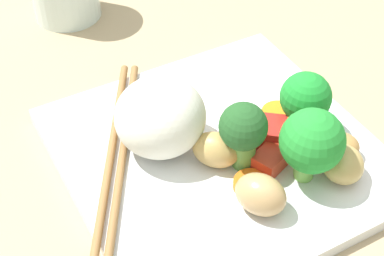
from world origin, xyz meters
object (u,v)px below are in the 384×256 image
object	(u,v)px
square_plate	(219,154)
rice_mound	(160,117)
broccoli_floret_0	(305,99)
chopstick_pair	(118,149)
carrot_slice_2	(279,114)

from	to	relation	value
square_plate	rice_mound	distance (cm)	6.05
rice_mound	square_plate	bearing A→B (deg)	-35.58
square_plate	rice_mound	bearing A→B (deg)	144.42
broccoli_floret_0	chopstick_pair	distance (cm)	15.78
broccoli_floret_0	chopstick_pair	bearing A→B (deg)	159.78
rice_mound	broccoli_floret_0	world-z (taller)	rice_mound
square_plate	chopstick_pair	size ratio (longest dim) A/B	1.27
carrot_slice_2	square_plate	bearing A→B (deg)	-172.77
broccoli_floret_0	carrot_slice_2	distance (cm)	3.95
square_plate	rice_mound	size ratio (longest dim) A/B	3.32
chopstick_pair	rice_mound	bearing A→B (deg)	102.60
square_plate	broccoli_floret_0	world-z (taller)	broccoli_floret_0
square_plate	carrot_slice_2	xyz separation A→B (cm)	(6.62, 0.84, 0.86)
carrot_slice_2	chopstick_pair	bearing A→B (deg)	167.63
square_plate	carrot_slice_2	size ratio (longest dim) A/B	8.12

